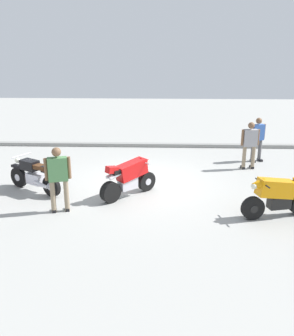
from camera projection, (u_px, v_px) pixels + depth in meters
name	position (u px, v px, depth m)	size (l,w,h in m)	color
ground_plane	(143.00, 183.00, 12.00)	(40.00, 40.00, 0.00)	#9E9E99
curb_edge	(148.00, 145.00, 16.34)	(14.00, 0.30, 0.15)	gray
motorcycle_orange_sportbike	(278.00, 195.00, 9.50)	(1.94, 0.81, 1.14)	black
motorcycle_red_sportbike	(129.00, 177.00, 10.83)	(1.55, 1.48, 1.14)	black
motorcycle_black_cruiser	(34.00, 175.00, 11.18)	(1.85, 1.18, 1.09)	black
person_in_blue_shirt	(258.00, 137.00, 14.02)	(0.63, 0.45, 1.68)	#59595B
person_in_green_shirt	(58.00, 175.00, 9.66)	(0.68, 0.42, 1.78)	gray
person_in_gray_shirt	(250.00, 143.00, 13.12)	(0.66, 0.35, 1.70)	gray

